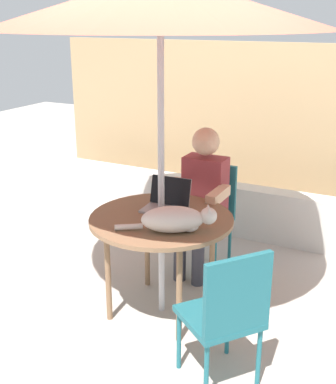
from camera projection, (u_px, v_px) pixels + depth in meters
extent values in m
plane|color=#ADA399|center=(162.00, 309.00, 3.71)|extent=(14.00, 14.00, 0.00)
cube|color=tan|center=(262.00, 130.00, 5.32)|extent=(4.84, 0.08, 1.79)
cube|color=beige|center=(236.00, 210.00, 4.93)|extent=(4.36, 0.20, 0.50)
cylinder|color=brown|center=(161.00, 219.00, 3.47)|extent=(0.99, 0.99, 0.03)
cylinder|color=brown|center=(212.00, 259.00, 3.70)|extent=(0.04, 0.04, 0.70)
cylinder|color=brown|center=(147.00, 244.00, 3.94)|extent=(0.04, 0.04, 0.70)
cylinder|color=brown|center=(108.00, 275.00, 3.48)|extent=(0.04, 0.04, 0.70)
cylinder|color=brown|center=(179.00, 293.00, 3.24)|extent=(0.04, 0.04, 0.70)
cylinder|color=#B7B7BC|center=(161.00, 172.00, 3.36)|extent=(0.04, 0.04, 2.10)
cone|color=#BF4C38|center=(160.00, 1.00, 3.01)|extent=(2.12, 2.12, 0.32)
cube|color=#1E606B|center=(204.00, 222.00, 4.21)|extent=(0.40, 0.40, 0.04)
cube|color=#1E606B|center=(213.00, 189.00, 4.28)|extent=(0.40, 0.04, 0.44)
cylinder|color=#1E606B|center=(230.00, 242.00, 4.35)|extent=(0.03, 0.03, 0.39)
cylinder|color=#1E606B|center=(194.00, 234.00, 4.50)|extent=(0.03, 0.03, 0.39)
cylinder|color=#1E606B|center=(177.00, 249.00, 4.21)|extent=(0.03, 0.03, 0.39)
cylinder|color=#1E606B|center=(215.00, 258.00, 4.07)|extent=(0.03, 0.03, 0.39)
cube|color=#1E606B|center=(219.00, 317.00, 2.88)|extent=(0.56, 0.56, 0.04)
cube|color=#1E606B|center=(238.00, 295.00, 2.65)|extent=(0.27, 0.34, 0.44)
cylinder|color=#1E606B|center=(206.00, 374.00, 2.74)|extent=(0.03, 0.03, 0.39)
cylinder|color=#1E606B|center=(259.00, 358.00, 2.88)|extent=(0.03, 0.03, 0.39)
cylinder|color=#1E606B|center=(228.00, 326.00, 3.17)|extent=(0.03, 0.03, 0.39)
cylinder|color=#1E606B|center=(179.00, 340.00, 3.03)|extent=(0.03, 0.03, 0.39)
cube|color=maroon|center=(205.00, 189.00, 4.12)|extent=(0.34, 0.20, 0.54)
sphere|color=#DBAD89|center=(206.00, 141.00, 3.97)|extent=(0.22, 0.22, 0.22)
cube|color=#383842|center=(188.00, 219.00, 4.10)|extent=(0.12, 0.30, 0.12)
cylinder|color=#383842|center=(180.00, 256.00, 4.06)|extent=(0.10, 0.10, 0.43)
cube|color=#383842|center=(206.00, 222.00, 4.03)|extent=(0.12, 0.30, 0.12)
cylinder|color=#383842|center=(198.00, 260.00, 3.99)|extent=(0.10, 0.10, 0.43)
cube|color=#DBAD89|center=(171.00, 187.00, 4.00)|extent=(0.08, 0.32, 0.08)
cube|color=#DBAD89|center=(218.00, 195.00, 3.83)|extent=(0.08, 0.32, 0.08)
cube|color=gray|center=(164.00, 210.00, 3.57)|extent=(0.31, 0.24, 0.02)
cube|color=black|center=(170.00, 191.00, 3.63)|extent=(0.30, 0.08, 0.20)
cube|color=gray|center=(171.00, 190.00, 3.63)|extent=(0.30, 0.07, 0.20)
ellipsoid|color=silver|center=(173.00, 219.00, 3.20)|extent=(0.44, 0.36, 0.17)
sphere|color=silver|center=(208.00, 216.00, 3.20)|extent=(0.11, 0.11, 0.11)
ellipsoid|color=white|center=(190.00, 225.00, 3.22)|extent=(0.16, 0.16, 0.09)
cylinder|color=silver|center=(129.00, 227.00, 3.24)|extent=(0.18, 0.12, 0.04)
cone|color=silver|center=(209.00, 210.00, 3.16)|extent=(0.04, 0.04, 0.03)
cone|color=silver|center=(208.00, 207.00, 3.22)|extent=(0.04, 0.04, 0.03)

